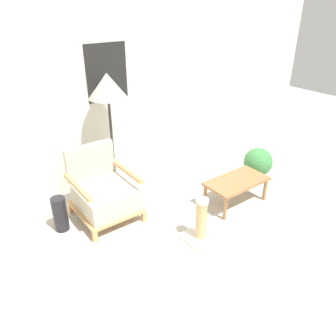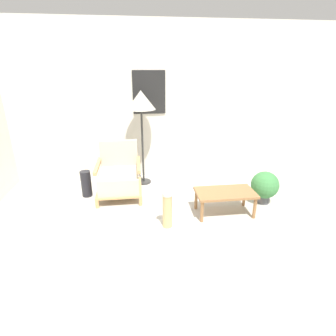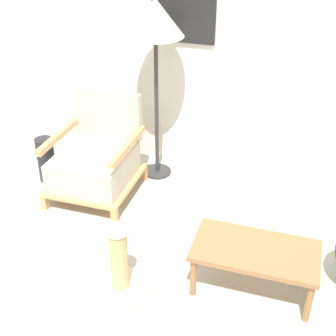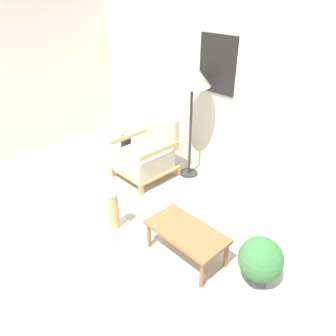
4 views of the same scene
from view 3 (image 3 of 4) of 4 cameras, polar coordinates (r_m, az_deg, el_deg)
name	(u,v)px [view 3 (image 3 of 4)]	position (r m, az deg, el deg)	size (l,w,h in m)	color
ground_plane	(94,328)	(3.10, -8.99, -18.68)	(14.00, 14.00, 0.00)	#B7B2A8
wall_back	(192,23)	(4.20, 2.97, 17.26)	(8.00, 0.09, 2.70)	silver
armchair	(96,160)	(4.09, -8.73, 0.98)	(0.69, 0.75, 0.84)	tan
floor_lamp	(155,24)	(3.93, -1.55, 17.18)	(0.48, 0.48, 1.61)	#2D2D2D
coffee_table	(255,254)	(3.15, 10.61, -10.27)	(0.82, 0.44, 0.34)	olive
vase	(46,160)	(4.42, -14.62, 1.01)	(0.16, 0.16, 0.42)	black
scratching_post	(120,267)	(3.18, -5.93, -11.94)	(0.36, 0.36, 0.52)	beige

